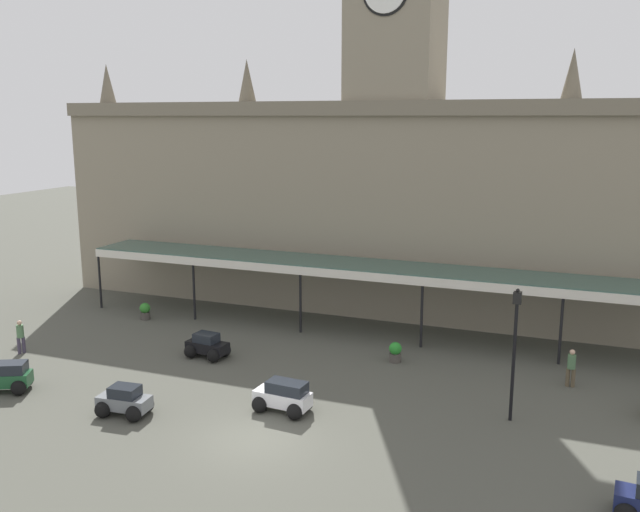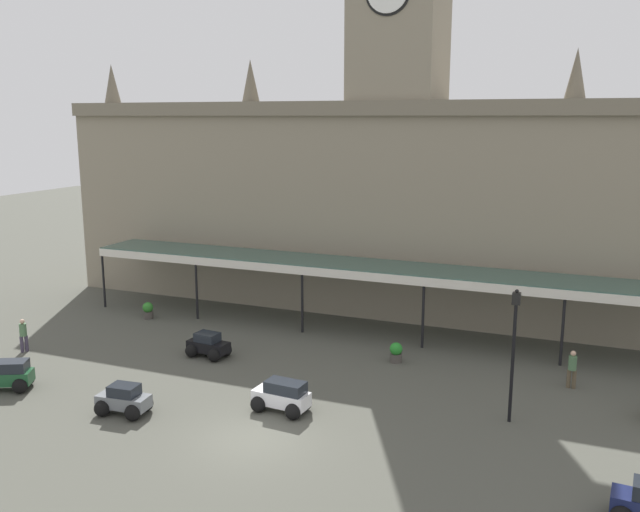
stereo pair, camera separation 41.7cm
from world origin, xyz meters
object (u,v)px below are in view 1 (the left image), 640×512
at_px(car_grey_sedan, 125,403).
at_px(pedestrian_near_entrance, 20,335).
at_px(car_white_estate, 283,398).
at_px(car_green_estate, 4,379).
at_px(victorian_lamppost, 515,340).
at_px(planter_by_canopy, 395,352).
at_px(car_black_sedan, 207,347).
at_px(planter_forecourt_centre, 145,311).
at_px(pedestrian_beside_cars, 571,366).

height_order(car_grey_sedan, pedestrian_near_entrance, pedestrian_near_entrance).
relative_size(car_white_estate, car_grey_sedan, 1.09).
height_order(car_white_estate, pedestrian_near_entrance, pedestrian_near_entrance).
xyz_separation_m(car_green_estate, victorian_lamppost, (20.20, 4.91, 2.65)).
xyz_separation_m(pedestrian_near_entrance, planter_by_canopy, (17.38, 5.52, -0.42)).
xyz_separation_m(car_black_sedan, car_green_estate, (-5.84, -6.75, 0.06)).
relative_size(pedestrian_near_entrance, planter_by_canopy, 1.74).
relative_size(car_grey_sedan, victorian_lamppost, 0.41).
bearing_deg(pedestrian_near_entrance, car_green_estate, -53.12).
distance_m(car_green_estate, planter_forecourt_centre, 10.92).
height_order(car_green_estate, car_grey_sedan, car_green_estate).
bearing_deg(car_white_estate, pedestrian_beside_cars, 33.00).
bearing_deg(pedestrian_near_entrance, victorian_lamppost, 2.46).
height_order(car_grey_sedan, pedestrian_beside_cars, pedestrian_beside_cars).
xyz_separation_m(pedestrian_near_entrance, victorian_lamppost, (23.13, 0.99, 2.30)).
relative_size(victorian_lamppost, planter_by_canopy, 5.41).
bearing_deg(car_grey_sedan, pedestrian_beside_cars, 30.06).
relative_size(car_black_sedan, pedestrian_near_entrance, 1.28).
height_order(car_green_estate, pedestrian_near_entrance, pedestrian_near_entrance).
xyz_separation_m(car_green_estate, pedestrian_near_entrance, (-2.94, 3.91, 0.34)).
bearing_deg(pedestrian_beside_cars, planter_forecourt_centre, 175.89).
bearing_deg(car_black_sedan, victorian_lamppost, -7.32).
height_order(pedestrian_near_entrance, planter_forecourt_centre, pedestrian_near_entrance).
bearing_deg(car_green_estate, victorian_lamppost, 13.66).
bearing_deg(car_grey_sedan, planter_by_canopy, 48.89).
height_order(car_white_estate, pedestrian_beside_cars, pedestrian_beside_cars).
height_order(pedestrian_beside_cars, victorian_lamppost, victorian_lamppost).
xyz_separation_m(car_black_sedan, car_grey_sedan, (0.33, -6.80, 0.00)).
bearing_deg(car_white_estate, victorian_lamppost, 16.18).
xyz_separation_m(car_white_estate, victorian_lamppost, (8.40, 2.44, 2.65)).
bearing_deg(planter_forecourt_centre, car_grey_sedan, -57.89).
height_order(car_grey_sedan, planter_forecourt_centre, car_grey_sedan).
bearing_deg(car_white_estate, planter_forecourt_centre, 146.00).
relative_size(car_black_sedan, planter_by_canopy, 2.22).
distance_m(car_black_sedan, planter_forecourt_centre, 7.74).
distance_m(car_white_estate, planter_by_canopy, 7.45).
xyz_separation_m(car_white_estate, pedestrian_near_entrance, (-14.73, 1.44, 0.34)).
bearing_deg(victorian_lamppost, planter_forecourt_centre, 164.00).
distance_m(car_grey_sedan, planter_by_canopy, 12.58).
bearing_deg(victorian_lamppost, car_green_estate, -166.34).
distance_m(car_black_sedan, victorian_lamppost, 14.73).
relative_size(car_grey_sedan, planter_forecourt_centre, 2.21).
height_order(victorian_lamppost, planter_by_canopy, victorian_lamppost).
bearing_deg(planter_by_canopy, planter_forecourt_centre, 174.46).
bearing_deg(car_black_sedan, car_green_estate, -130.85).
bearing_deg(planter_forecourt_centre, planter_by_canopy, -5.54).
bearing_deg(victorian_lamppost, pedestrian_near_entrance, -177.54).
relative_size(car_green_estate, car_white_estate, 1.05).
relative_size(car_black_sedan, planter_forecourt_centre, 2.22).
xyz_separation_m(pedestrian_beside_cars, planter_by_canopy, (-7.80, 0.18, -0.42)).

